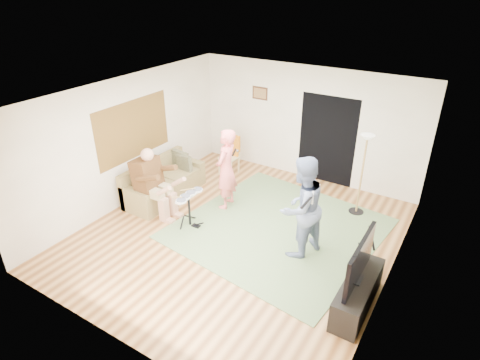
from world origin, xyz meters
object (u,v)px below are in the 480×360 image
at_px(tv_cabinet, 358,294).
at_px(television, 360,260).
at_px(guitarist, 301,208).
at_px(dining_chair, 230,160).
at_px(drum_kit, 189,211).
at_px(sofa, 162,184).
at_px(singer, 226,169).
at_px(guitar_spare, 364,253).
at_px(torchiere_lamp, 364,161).

height_order(tv_cabinet, television, television).
height_order(guitarist, tv_cabinet, guitarist).
bearing_deg(dining_chair, television, -35.29).
bearing_deg(guitarist, drum_kit, -61.08).
relative_size(sofa, singer, 1.13).
bearing_deg(dining_chair, guitarist, -36.75).
xyz_separation_m(sofa, tv_cabinet, (4.79, -1.08, -0.02)).
bearing_deg(drum_kit, guitar_spare, 10.47).
xyz_separation_m(guitar_spare, tv_cabinet, (0.20, -1.04, 0.02)).
distance_m(guitarist, guitar_spare, 1.34).
bearing_deg(television, singer, 155.98).
height_order(guitarist, dining_chair, guitarist).
bearing_deg(torchiere_lamp, drum_kit, -140.38).
bearing_deg(singer, dining_chair, -158.75).
bearing_deg(singer, drum_kit, -20.86).
xyz_separation_m(sofa, guitar_spare, (4.58, -0.04, -0.04)).
distance_m(guitar_spare, dining_chair, 4.30).
bearing_deg(guitar_spare, dining_chair, 155.30).
bearing_deg(television, guitar_spare, 98.41).
xyz_separation_m(torchiere_lamp, tv_cabinet, (0.82, -2.65, -0.94)).
bearing_deg(tv_cabinet, torchiere_lamp, 107.10).
bearing_deg(dining_chair, tv_cabinet, -34.96).
xyz_separation_m(tv_cabinet, television, (-0.05, 0.00, 0.60)).
xyz_separation_m(singer, guitar_spare, (3.09, -0.40, -0.65)).
distance_m(sofa, guitar_spare, 4.58).
bearing_deg(drum_kit, television, -7.16).
xyz_separation_m(guitarist, torchiere_lamp, (0.49, 1.88, 0.26)).
distance_m(sofa, singer, 1.66).
bearing_deg(drum_kit, sofa, 153.22).
distance_m(singer, tv_cabinet, 3.65).
distance_m(drum_kit, torchiere_lamp, 3.59).
distance_m(drum_kit, dining_chair, 2.48).
relative_size(guitar_spare, dining_chair, 0.82).
bearing_deg(torchiere_lamp, singer, -153.93).
bearing_deg(television, torchiere_lamp, 106.11).
bearing_deg(torchiere_lamp, television, -73.89).
height_order(singer, guitar_spare, singer).
distance_m(sofa, torchiere_lamp, 4.37).
bearing_deg(guitarist, sofa, -74.95).
height_order(sofa, guitar_spare, sofa).
xyz_separation_m(drum_kit, singer, (0.21, 1.01, 0.56)).
bearing_deg(drum_kit, singer, 78.30).
bearing_deg(television, drum_kit, 172.84).
relative_size(tv_cabinet, television, 1.18).
height_order(torchiere_lamp, dining_chair, torchiere_lamp).
relative_size(singer, dining_chair, 1.81).
relative_size(torchiere_lamp, dining_chair, 1.80).
distance_m(drum_kit, tv_cabinet, 3.53).
bearing_deg(singer, torchiere_lamp, 106.91).
bearing_deg(drum_kit, guitarist, 8.72).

